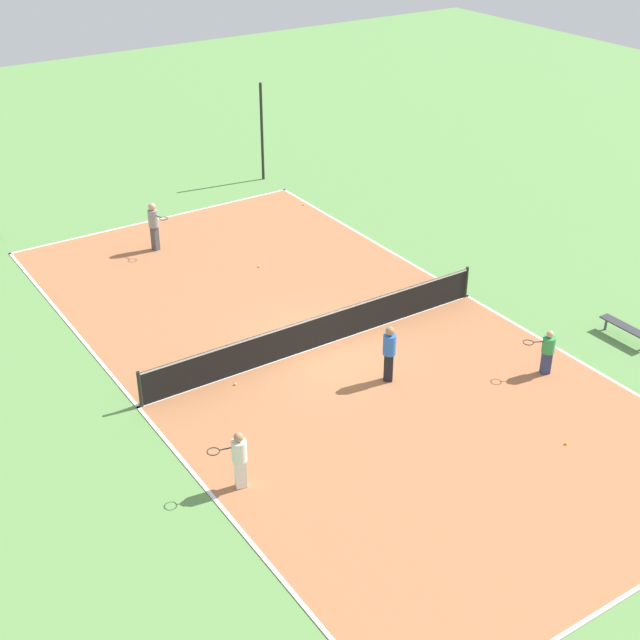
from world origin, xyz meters
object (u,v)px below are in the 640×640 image
object	(u,v)px
tennis_ball_left_sideline	(259,266)
fence_post_back_right	(262,132)
player_far_green	(548,350)
tennis_ball_midcourt	(235,384)
bench	(625,328)
player_far_white	(239,457)
tennis_ball_far_baseline	(303,205)
player_near_blue	(389,350)
tennis_ball_near_net	(566,443)
tennis_net	(320,330)
player_baseline_gray	(154,223)

from	to	relation	value
tennis_ball_left_sideline	fence_post_back_right	xyz separation A→B (m)	(4.59, 7.60, 2.04)
player_far_green	tennis_ball_midcourt	size ratio (longest dim) A/B	19.93
bench	fence_post_back_right	xyz separation A→B (m)	(-2.13, 17.92, 1.71)
player_far_white	tennis_ball_midcourt	world-z (taller)	player_far_white
tennis_ball_far_baseline	tennis_ball_midcourt	bearing A→B (deg)	-130.53
tennis_ball_far_baseline	tennis_ball_midcourt	distance (m)	13.31
player_near_blue	tennis_ball_far_baseline	xyz separation A→B (m)	(4.96, 12.23, -0.94)
tennis_ball_near_net	tennis_net	bearing A→B (deg)	108.71
bench	player_far_green	world-z (taller)	player_far_green
player_far_white	tennis_ball_midcourt	size ratio (longest dim) A/B	22.60
fence_post_back_right	tennis_ball_far_baseline	bearing A→B (deg)	-93.43
tennis_ball_near_net	player_baseline_gray	bearing A→B (deg)	102.87
tennis_net	tennis_ball_midcourt	world-z (taller)	tennis_net
tennis_net	player_baseline_gray	bearing A→B (deg)	97.84
tennis_ball_near_net	fence_post_back_right	xyz separation A→B (m)	(3.24, 20.64, 2.04)
tennis_ball_far_baseline	tennis_ball_left_sideline	size ratio (longest dim) A/B	1.00
tennis_ball_far_baseline	tennis_ball_left_sideline	xyz separation A→B (m)	(-4.38, -4.00, 0.00)
tennis_net	player_far_white	world-z (taller)	player_far_white
tennis_ball_near_net	tennis_ball_left_sideline	distance (m)	13.11
player_far_white	fence_post_back_right	world-z (taller)	fence_post_back_right
tennis_net	player_near_blue	xyz separation A→B (m)	(0.57, -2.59, 0.42)
tennis_net	player_near_blue	bearing A→B (deg)	-77.63
tennis_net	player_baseline_gray	xyz separation A→B (m)	(-1.24, 8.98, 0.50)
player_far_green	tennis_ball_midcourt	bearing A→B (deg)	-2.94
player_far_white	tennis_ball_left_sideline	size ratio (longest dim) A/B	22.60
player_far_white	player_far_green	size ratio (longest dim) A/B	1.13
player_baseline_gray	player_far_white	bearing A→B (deg)	-31.77
tennis_net	player_baseline_gray	world-z (taller)	player_baseline_gray
player_far_white	tennis_ball_near_net	world-z (taller)	player_far_white
tennis_net	tennis_ball_near_net	world-z (taller)	tennis_net
player_far_green	player_near_blue	world-z (taller)	player_near_blue
player_baseline_gray	tennis_ball_left_sideline	xyz separation A→B (m)	(2.39, -3.34, -1.01)
player_far_green	tennis_ball_left_sideline	bearing A→B (deg)	-45.89
tennis_ball_far_baseline	player_far_white	bearing A→B (deg)	-127.19
player_far_green	tennis_ball_far_baseline	distance (m)	14.42
bench	player_near_blue	size ratio (longest dim) A/B	1.01
player_near_blue	tennis_ball_near_net	xyz separation A→B (m)	(1.94, -4.81, -0.94)
tennis_ball_midcourt	tennis_ball_left_sideline	bearing A→B (deg)	55.06
bench	tennis_ball_far_baseline	xyz separation A→B (m)	(-2.35, 14.33, -0.33)
player_far_green	fence_post_back_right	world-z (taller)	fence_post_back_right
bench	tennis_ball_midcourt	xyz separation A→B (m)	(-11.00, 4.21, -0.33)
player_far_white	tennis_ball_midcourt	bearing A→B (deg)	-103.30
player_far_green	tennis_ball_midcourt	distance (m)	8.75
player_far_white	fence_post_back_right	xyz separation A→B (m)	(10.82, 17.58, 1.20)
tennis_ball_left_sideline	fence_post_back_right	world-z (taller)	fence_post_back_right
tennis_net	tennis_ball_far_baseline	xyz separation A→B (m)	(5.53, 9.64, -0.51)
player_far_green	player_far_white	bearing A→B (deg)	23.92
bench	player_far_white	size ratio (longest dim) A/B	1.12
tennis_ball_near_net	tennis_ball_midcourt	distance (m)	8.93
player_far_white	tennis_ball_midcourt	distance (m)	4.41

